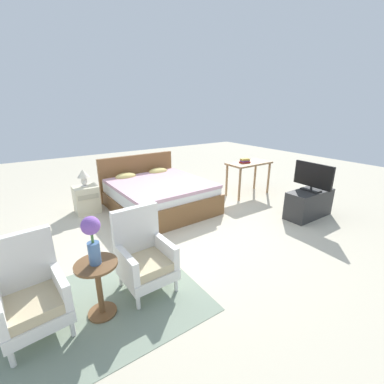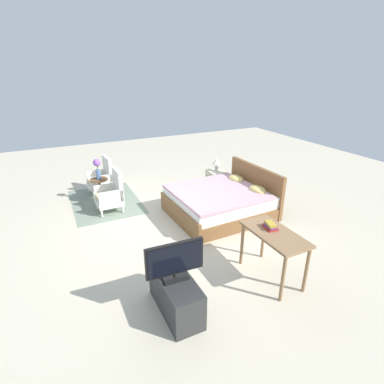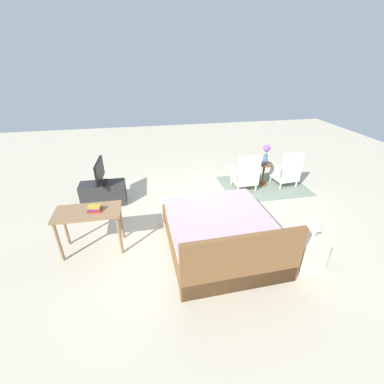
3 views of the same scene
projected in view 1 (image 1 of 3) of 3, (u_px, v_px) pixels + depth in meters
ground_plane at (188, 226)px, 4.49m from camera, size 16.00×16.00×0.00m
floor_rug at (100, 308)px, 2.66m from camera, size 2.10×1.50×0.01m
bed at (158, 194)px, 5.18m from camera, size 1.81×2.04×0.96m
armchair_by_window_left at (31, 295)px, 2.29m from camera, size 0.59×0.59×0.92m
armchair_by_window_right at (144, 257)px, 2.87m from camera, size 0.56×0.56×0.92m
side_table at (99, 283)px, 2.47m from camera, size 0.40×0.40×0.59m
flower_vase at (92, 235)px, 2.31m from camera, size 0.17×0.17×0.48m
nightstand at (86, 199)px, 4.99m from camera, size 0.44×0.41×0.53m
table_lamp at (83, 175)px, 4.84m from camera, size 0.22×0.22×0.33m
tv_stand at (309, 204)px, 4.79m from camera, size 0.96×0.40×0.51m
tv_flatscreen at (313, 177)px, 4.62m from camera, size 0.22×0.75×0.51m
vanity_desk at (249, 167)px, 5.88m from camera, size 1.04×0.52×0.77m
book_stack at (245, 161)px, 5.78m from camera, size 0.23×0.18×0.09m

